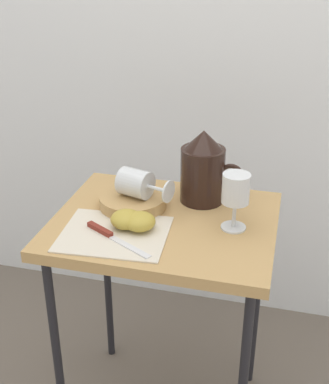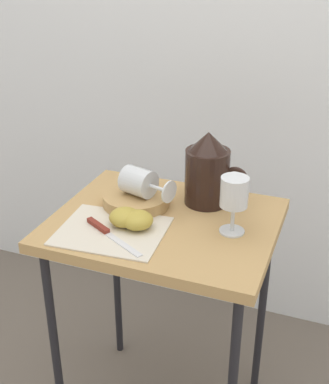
# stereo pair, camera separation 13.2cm
# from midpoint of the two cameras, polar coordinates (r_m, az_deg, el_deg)

# --- Properties ---
(curtain_drape) EXTENTS (2.40, 0.03, 1.96)m
(curtain_drape) POSITION_cam_midpoint_polar(r_m,az_deg,el_deg) (1.82, 2.87, 14.12)
(curtain_drape) COLOR white
(curtain_drape) RESTS_ON ground_plane
(table) EXTENTS (0.58, 0.47, 0.70)m
(table) POSITION_cam_midpoint_polar(r_m,az_deg,el_deg) (1.39, -2.72, -5.64)
(table) COLOR tan
(table) RESTS_ON ground_plane
(linen_napkin) EXTENTS (0.28, 0.24, 0.00)m
(linen_napkin) POSITION_cam_midpoint_polar(r_m,az_deg,el_deg) (1.30, -8.46, -4.68)
(linen_napkin) COLOR beige
(linen_napkin) RESTS_ON table
(basket_tray) EXTENTS (0.18, 0.18, 0.03)m
(basket_tray) POSITION_cam_midpoint_polar(r_m,az_deg,el_deg) (1.41, -6.18, -1.07)
(basket_tray) COLOR tan
(basket_tray) RESTS_ON table
(pitcher) EXTENTS (0.17, 0.12, 0.21)m
(pitcher) POSITION_cam_midpoint_polar(r_m,az_deg,el_deg) (1.41, 1.61, 2.05)
(pitcher) COLOR black
(pitcher) RESTS_ON table
(wine_glass_upright) EXTENTS (0.07, 0.07, 0.15)m
(wine_glass_upright) POSITION_cam_midpoint_polar(r_m,az_deg,el_deg) (1.27, 4.95, -0.05)
(wine_glass_upright) COLOR silver
(wine_glass_upright) RESTS_ON table
(wine_glass_tipped_near) EXTENTS (0.16, 0.11, 0.08)m
(wine_glass_tipped_near) POSITION_cam_midpoint_polar(r_m,az_deg,el_deg) (1.38, -5.81, 0.88)
(wine_glass_tipped_near) COLOR silver
(wine_glass_tipped_near) RESTS_ON basket_tray
(apple_half_left) EXTENTS (0.08, 0.08, 0.04)m
(apple_half_left) POSITION_cam_midpoint_polar(r_m,az_deg,el_deg) (1.31, -7.14, -3.08)
(apple_half_left) COLOR #B29938
(apple_half_left) RESTS_ON linen_napkin
(apple_half_right) EXTENTS (0.08, 0.08, 0.04)m
(apple_half_right) POSITION_cam_midpoint_polar(r_m,az_deg,el_deg) (1.30, -5.67, -3.34)
(apple_half_right) COLOR #B29938
(apple_half_right) RESTS_ON linen_napkin
(knife) EXTENTS (0.20, 0.12, 0.01)m
(knife) POSITION_cam_midpoint_polar(r_m,az_deg,el_deg) (1.28, -9.11, -4.74)
(knife) COLOR silver
(knife) RESTS_ON linen_napkin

